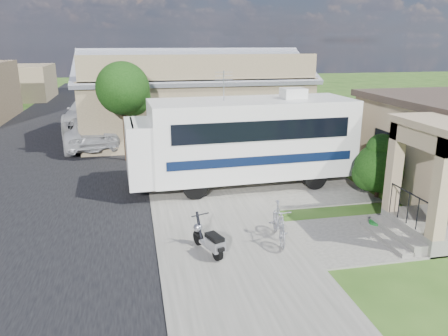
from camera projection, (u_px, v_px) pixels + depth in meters
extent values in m
plane|color=#224512|center=(258.00, 233.00, 12.86)|extent=(120.00, 120.00, 0.00)
cube|color=black|center=(48.00, 159.00, 20.78)|extent=(9.00, 80.00, 0.02)
cube|color=#5C5A53|center=(184.00, 152.00, 22.05)|extent=(4.00, 80.00, 0.06)
cube|color=#5C5A53|center=(263.00, 182.00, 17.38)|extent=(7.00, 6.00, 0.05)
cube|color=#5C5A53|center=(368.00, 237.00, 12.51)|extent=(4.00, 3.00, 0.05)
cube|color=black|center=(382.00, 147.00, 16.00)|extent=(0.04, 1.10, 1.20)
cube|color=#5C5A53|center=(429.00, 229.00, 12.50)|extent=(1.60, 2.40, 0.50)
cube|color=#5C5A53|center=(397.00, 235.00, 12.33)|extent=(0.40, 2.16, 0.32)
cube|color=#5C5A53|center=(385.00, 239.00, 12.28)|extent=(0.35, 2.16, 0.16)
cube|color=#8F785B|center=(395.00, 167.00, 12.89)|extent=(0.35, 0.35, 2.70)
cube|color=#8F785B|center=(441.00, 189.00, 10.96)|extent=(0.35, 0.35, 2.70)
cube|color=#8F785B|center=(421.00, 138.00, 11.62)|extent=(0.35, 2.40, 0.50)
cylinder|color=black|center=(410.00, 193.00, 12.03)|extent=(0.04, 1.70, 0.04)
cube|color=brown|center=(192.00, 105.00, 25.51)|extent=(12.00, 8.00, 3.60)
cube|color=slate|center=(196.00, 66.00, 22.97)|extent=(12.50, 4.40, 1.78)
cube|color=slate|center=(187.00, 62.00, 26.73)|extent=(12.50, 4.40, 1.78)
cube|color=slate|center=(191.00, 51.00, 24.65)|extent=(12.50, 0.50, 0.22)
cube|color=brown|center=(202.00, 68.00, 21.18)|extent=(11.76, 0.20, 1.30)
cube|color=brown|center=(7.00, 83.00, 41.40)|extent=(8.00, 7.00, 3.20)
cylinder|color=#2F2215|center=(125.00, 128.00, 20.13)|extent=(0.20, 0.20, 3.15)
sphere|color=black|center=(123.00, 88.00, 19.62)|extent=(2.40, 2.40, 2.40)
sphere|color=black|center=(132.00, 98.00, 20.01)|extent=(1.68, 1.68, 1.68)
cylinder|color=#2F2215|center=(126.00, 99.00, 29.50)|extent=(0.20, 0.20, 3.29)
sphere|color=black|center=(125.00, 71.00, 28.97)|extent=(2.40, 2.40, 2.40)
sphere|color=black|center=(131.00, 77.00, 29.37)|extent=(1.68, 1.68, 1.68)
cylinder|color=#2F2215|center=(127.00, 87.00, 37.99)|extent=(0.20, 0.20, 3.01)
sphere|color=black|center=(126.00, 67.00, 37.51)|extent=(2.40, 2.40, 2.40)
sphere|color=black|center=(131.00, 72.00, 37.90)|extent=(1.68, 1.68, 1.68)
cube|color=silver|center=(251.00, 137.00, 16.63)|extent=(7.73, 3.02, 2.83)
cube|color=silver|center=(139.00, 152.00, 15.73)|extent=(0.97, 2.62, 2.18)
cube|color=black|center=(132.00, 136.00, 15.52)|extent=(0.15, 2.32, 0.98)
cube|color=black|center=(264.00, 131.00, 15.20)|extent=(6.48, 0.28, 0.71)
cube|color=black|center=(242.00, 118.00, 17.77)|extent=(6.48, 0.28, 0.71)
cube|color=black|center=(263.00, 161.00, 15.51)|extent=(6.86, 0.29, 0.33)
cube|color=black|center=(241.00, 144.00, 18.07)|extent=(6.86, 0.29, 0.33)
cube|color=silver|center=(293.00, 93.00, 16.56)|extent=(0.90, 0.80, 0.38)
cylinder|color=#A4A4AC|center=(224.00, 86.00, 15.82)|extent=(0.04, 0.04, 1.09)
cylinder|color=black|center=(195.00, 187.00, 15.34)|extent=(0.88, 0.34, 0.87)
cylinder|color=black|center=(184.00, 168.00, 17.57)|extent=(0.88, 0.34, 0.87)
cylinder|color=black|center=(315.00, 177.00, 16.41)|extent=(0.88, 0.34, 0.87)
cylinder|color=black|center=(290.00, 161.00, 18.64)|extent=(0.88, 0.34, 0.87)
cylinder|color=#2F2215|center=(377.00, 189.00, 15.56)|extent=(0.14, 0.14, 0.70)
sphere|color=black|center=(379.00, 168.00, 15.34)|extent=(1.75, 1.75, 1.75)
sphere|color=black|center=(385.00, 156.00, 15.56)|extent=(1.40, 1.40, 1.40)
sphere|color=black|center=(369.00, 174.00, 15.53)|extent=(1.22, 1.22, 1.22)
sphere|color=black|center=(387.00, 179.00, 15.23)|extent=(1.05, 1.05, 1.05)
sphere|color=black|center=(381.00, 149.00, 15.15)|extent=(1.05, 1.05, 1.05)
cylinder|color=black|center=(217.00, 253.00, 11.08)|extent=(0.24, 0.42, 0.41)
cylinder|color=black|center=(198.00, 238.00, 11.92)|extent=(0.24, 0.42, 0.41)
cube|color=#A4A4AC|center=(208.00, 244.00, 11.44)|extent=(0.44, 0.58, 0.07)
cube|color=#A4A4AC|center=(215.00, 245.00, 11.10)|extent=(0.47, 0.59, 0.28)
cube|color=black|center=(214.00, 237.00, 11.09)|extent=(0.45, 0.62, 0.11)
cube|color=black|center=(220.00, 249.00, 10.92)|extent=(0.22, 0.23, 0.09)
cylinder|color=black|center=(199.00, 226.00, 11.76)|extent=(0.18, 0.32, 0.78)
sphere|color=#A4A4AC|center=(198.00, 227.00, 11.83)|extent=(0.26, 0.26, 0.26)
sphere|color=black|center=(197.00, 226.00, 11.89)|extent=(0.11, 0.11, 0.11)
cylinder|color=black|center=(200.00, 215.00, 11.60)|extent=(0.49, 0.20, 0.03)
cube|color=black|center=(198.00, 234.00, 11.88)|extent=(0.21, 0.29, 0.06)
imported|color=#A4A4AC|center=(279.00, 225.00, 12.10)|extent=(0.76, 1.83, 1.07)
imported|color=silver|center=(88.00, 131.00, 23.18)|extent=(3.56, 6.16, 1.61)
imported|color=silver|center=(87.00, 111.00, 29.70)|extent=(3.03, 5.83, 1.61)
cylinder|color=#125A1D|center=(376.00, 225.00, 13.13)|extent=(0.43, 0.43, 0.19)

